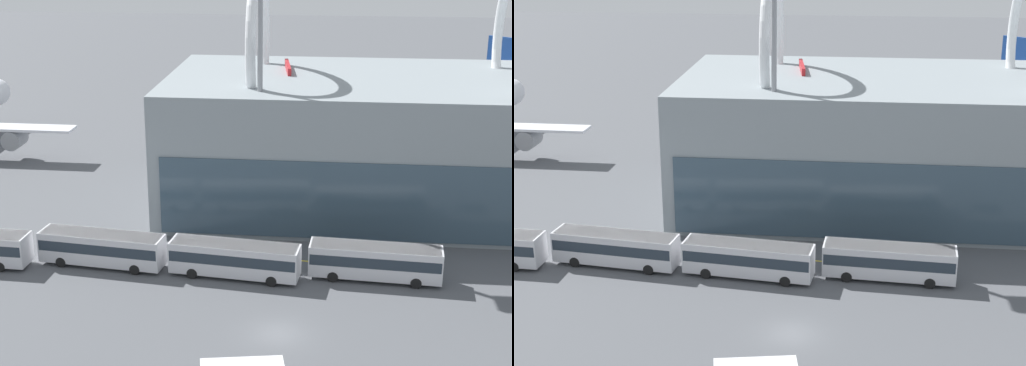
% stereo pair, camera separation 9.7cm
% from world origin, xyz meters
% --- Properties ---
extents(ground_plane, '(440.00, 440.00, 0.00)m').
position_xyz_m(ground_plane, '(0.00, 0.00, 0.00)').
color(ground_plane, '#515459').
extents(airliner_at_gate_far, '(35.17, 36.29, 15.62)m').
position_xyz_m(airliner_at_gate_far, '(-3.36, 48.03, 5.13)').
color(airliner_at_gate_far, silver).
rests_on(airliner_at_gate_far, ground_plane).
extents(shuttle_bus_1, '(12.30, 4.18, 3.27)m').
position_xyz_m(shuttle_bus_1, '(-17.74, 11.27, 1.92)').
color(shuttle_bus_1, silver).
rests_on(shuttle_bus_1, ground_plane).
extents(shuttle_bus_2, '(12.29, 4.14, 3.27)m').
position_xyz_m(shuttle_bus_2, '(-4.86, 10.15, 1.92)').
color(shuttle_bus_2, silver).
rests_on(shuttle_bus_2, ground_plane).
extents(shuttle_bus_3, '(12.22, 3.59, 3.27)m').
position_xyz_m(shuttle_bus_3, '(8.03, 10.96, 1.92)').
color(shuttle_bus_3, silver).
rests_on(shuttle_bus_3, ground_plane).
extents(floodlight_mast, '(2.82, 2.82, 28.82)m').
position_xyz_m(floodlight_mast, '(-3.84, 23.13, 19.88)').
color(floodlight_mast, gray).
rests_on(floodlight_mast, ground_plane).
extents(lane_stripe_0, '(9.53, 1.50, 0.01)m').
position_xyz_m(lane_stripe_0, '(2.82, 14.12, 0.00)').
color(lane_stripe_0, yellow).
rests_on(lane_stripe_0, ground_plane).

